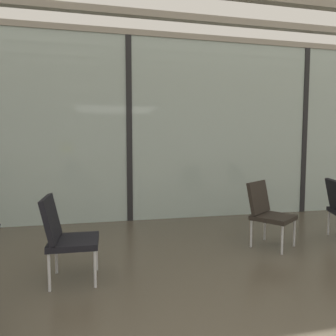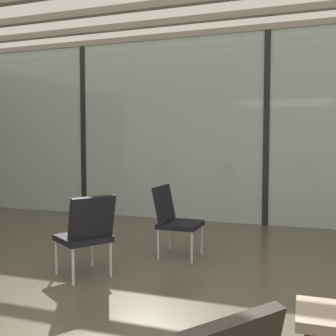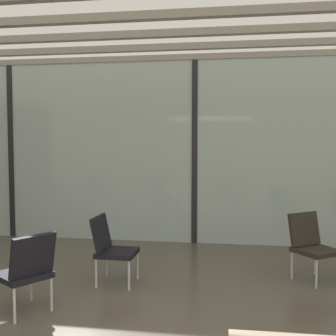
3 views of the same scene
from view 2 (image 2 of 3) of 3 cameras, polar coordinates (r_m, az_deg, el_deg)
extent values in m
cube|color=#A3B7B2|center=(7.08, 13.61, 5.32)|extent=(14.00, 0.08, 3.25)
cube|color=black|center=(8.21, -11.58, 5.11)|extent=(0.10, 0.12, 3.25)
cube|color=black|center=(7.08, 13.61, 5.32)|extent=(0.10, 0.12, 3.25)
cube|color=gray|center=(6.53, 13.06, 20.41)|extent=(13.72, 0.12, 0.10)
cube|color=gray|center=(7.32, 13.82, 18.54)|extent=(13.72, 0.12, 0.10)
ellipsoid|color=silver|center=(12.29, 21.83, 5.41)|extent=(12.12, 3.67, 3.67)
sphere|color=gray|center=(13.29, -3.07, 5.52)|extent=(2.02, 2.02, 2.02)
sphere|color=black|center=(10.98, 4.45, 7.33)|extent=(0.28, 0.28, 0.28)
sphere|color=black|center=(10.78, 9.11, 7.36)|extent=(0.28, 0.28, 0.28)
sphere|color=black|center=(10.66, 13.92, 7.34)|extent=(0.28, 0.28, 0.28)
sphere|color=black|center=(10.61, 18.80, 7.27)|extent=(0.28, 0.28, 0.28)
cube|color=black|center=(4.44, -11.77, -9.56)|extent=(0.66, 0.66, 0.06)
cube|color=black|center=(4.20, -10.54, -6.83)|extent=(0.38, 0.48, 0.44)
cylinder|color=#BCBCC1|center=(4.76, -10.53, -11.30)|extent=(0.03, 0.03, 0.37)
cylinder|color=#BCBCC1|center=(4.60, -15.31, -11.92)|extent=(0.03, 0.03, 0.37)
cylinder|color=#BCBCC1|center=(4.41, -8.00, -12.51)|extent=(0.03, 0.03, 0.37)
cylinder|color=#BCBCC1|center=(4.22, -13.11, -13.29)|extent=(0.03, 0.03, 0.37)
cube|color=black|center=(5.04, 1.75, -7.89)|extent=(0.49, 0.49, 0.06)
cube|color=black|center=(5.07, -0.56, -4.95)|extent=(0.15, 0.48, 0.44)
cylinder|color=#BCBCC1|center=(4.83, 3.33, -11.02)|extent=(0.03, 0.03, 0.37)
cylinder|color=#BCBCC1|center=(5.22, 4.71, -9.90)|extent=(0.03, 0.03, 0.37)
cylinder|color=#BCBCC1|center=(4.97, -1.39, -10.60)|extent=(0.03, 0.03, 0.37)
cylinder|color=#BCBCC1|center=(5.35, 0.31, -9.57)|extent=(0.03, 0.03, 0.37)
camera|label=1|loc=(1.95, -19.00, 3.12)|focal=32.87mm
camera|label=3|loc=(0.54, -154.16, 44.48)|focal=44.52mm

